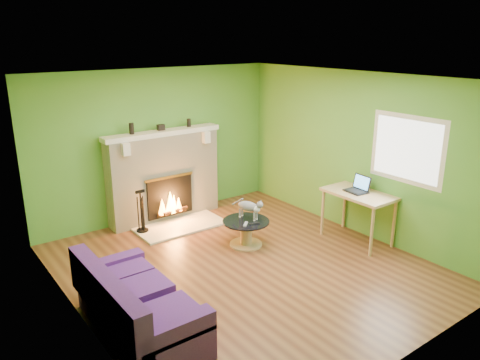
% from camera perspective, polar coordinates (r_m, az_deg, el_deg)
% --- Properties ---
extents(floor, '(5.00, 5.00, 0.00)m').
position_cam_1_polar(floor, '(6.69, 0.55, -10.54)').
color(floor, '#5C2E1A').
rests_on(floor, ground).
extents(ceiling, '(5.00, 5.00, 0.00)m').
position_cam_1_polar(ceiling, '(5.93, 0.62, 12.25)').
color(ceiling, white).
rests_on(ceiling, wall_back).
extents(wall_back, '(5.00, 0.00, 5.00)m').
position_cam_1_polar(wall_back, '(8.25, -10.01, 4.28)').
color(wall_back, '#4F8E2E').
rests_on(wall_back, floor).
extents(wall_front, '(5.00, 0.00, 5.00)m').
position_cam_1_polar(wall_front, '(4.58, 20.01, -7.27)').
color(wall_front, '#4F8E2E').
rests_on(wall_front, floor).
extents(wall_left, '(0.00, 5.00, 5.00)m').
position_cam_1_polar(wall_left, '(5.22, -19.56, -4.20)').
color(wall_left, '#4F8E2E').
rests_on(wall_left, floor).
extents(wall_right, '(0.00, 5.00, 5.00)m').
position_cam_1_polar(wall_right, '(7.71, 14.04, 3.11)').
color(wall_right, '#4F8E2E').
rests_on(wall_right, floor).
extents(window_frame, '(0.00, 1.20, 1.20)m').
position_cam_1_polar(window_frame, '(7.13, 19.69, 3.53)').
color(window_frame, silver).
rests_on(window_frame, wall_right).
extents(window_pane, '(0.00, 1.06, 1.06)m').
position_cam_1_polar(window_pane, '(7.12, 19.65, 3.53)').
color(window_pane, white).
rests_on(window_pane, wall_right).
extents(fireplace, '(2.10, 0.46, 1.58)m').
position_cam_1_polar(fireplace, '(8.22, -9.23, 0.47)').
color(fireplace, beige).
rests_on(fireplace, floor).
extents(hearth, '(1.50, 0.75, 0.03)m').
position_cam_1_polar(hearth, '(8.05, -7.25, -5.55)').
color(hearth, beige).
rests_on(hearth, floor).
extents(mantel, '(2.10, 0.28, 0.08)m').
position_cam_1_polar(mantel, '(8.02, -9.43, 5.69)').
color(mantel, silver).
rests_on(mantel, fireplace).
extents(sofa, '(0.85, 1.78, 0.80)m').
position_cam_1_polar(sofa, '(5.35, -12.66, -14.94)').
color(sofa, '#4A1B69').
rests_on(sofa, floor).
extents(coffee_table, '(0.72, 0.72, 0.41)m').
position_cam_1_polar(coffee_table, '(7.23, 0.73, -6.24)').
color(coffee_table, tan).
rests_on(coffee_table, floor).
extents(desk, '(0.63, 1.09, 0.80)m').
position_cam_1_polar(desk, '(7.44, 14.28, -2.20)').
color(desk, tan).
rests_on(desk, floor).
extents(cat, '(0.36, 0.56, 0.33)m').
position_cam_1_polar(cat, '(7.19, 1.01, -3.49)').
color(cat, slate).
rests_on(cat, coffee_table).
extents(remote_silver, '(0.16, 0.15, 0.02)m').
position_cam_1_polar(remote_silver, '(7.02, 0.68, -5.39)').
color(remote_silver, gray).
rests_on(remote_silver, coffee_table).
extents(remote_black, '(0.17, 0.09, 0.02)m').
position_cam_1_polar(remote_black, '(7.04, 1.76, -5.32)').
color(remote_black, black).
rests_on(remote_black, coffee_table).
extents(laptop, '(0.32, 0.36, 0.25)m').
position_cam_1_polar(laptop, '(7.39, 14.01, -0.51)').
color(laptop, black).
rests_on(laptop, desk).
extents(fire_tools, '(0.19, 0.19, 0.72)m').
position_cam_1_polar(fire_tools, '(7.78, -11.95, -3.68)').
color(fire_tools, black).
rests_on(fire_tools, hearth).
extents(mantel_vase_left, '(0.08, 0.08, 0.18)m').
position_cam_1_polar(mantel_vase_left, '(7.80, -13.09, 6.12)').
color(mantel_vase_left, black).
rests_on(mantel_vase_left, mantel).
extents(mantel_vase_right, '(0.07, 0.07, 0.14)m').
position_cam_1_polar(mantel_vase_right, '(8.28, -6.26, 6.96)').
color(mantel_vase_right, black).
rests_on(mantel_vase_right, mantel).
extents(mantel_box, '(0.12, 0.08, 0.10)m').
position_cam_1_polar(mantel_box, '(8.02, -9.62, 6.34)').
color(mantel_box, black).
rests_on(mantel_box, mantel).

